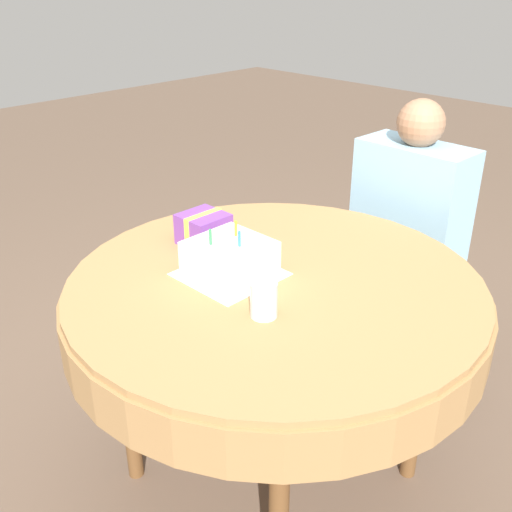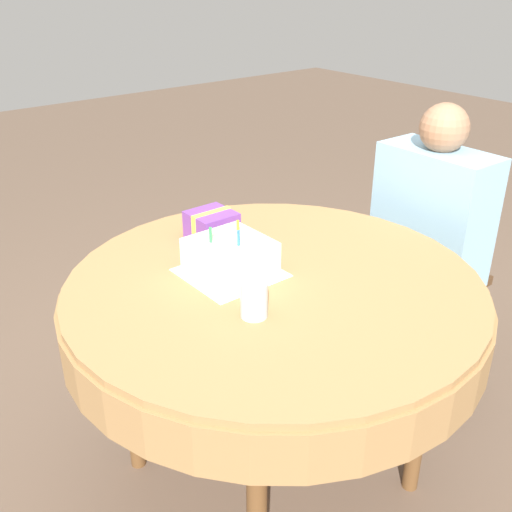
% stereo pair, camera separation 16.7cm
% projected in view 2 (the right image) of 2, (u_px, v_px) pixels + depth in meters
% --- Properties ---
extents(ground_plane, '(12.00, 12.00, 0.00)m').
position_uv_depth(ground_plane, '(271.00, 474.00, 2.00)').
color(ground_plane, brown).
extents(dining_table, '(1.19, 1.19, 0.74)m').
position_uv_depth(dining_table, '(274.00, 306.00, 1.71)').
color(dining_table, '#9E7547').
rests_on(dining_table, ground_plane).
extents(chair, '(0.37, 0.37, 0.92)m').
position_uv_depth(chair, '(436.00, 260.00, 2.32)').
color(chair, '#4C331E').
rests_on(chair, ground_plane).
extents(person, '(0.42, 0.30, 1.11)m').
position_uv_depth(person, '(427.00, 225.00, 2.20)').
color(person, '#9E7051').
rests_on(person, ground_plane).
extents(napkin, '(0.25, 0.25, 0.00)m').
position_uv_depth(napkin, '(230.00, 273.00, 1.71)').
color(napkin, white).
rests_on(napkin, dining_table).
extents(birthday_cake, '(0.20, 0.20, 0.14)m').
position_uv_depth(birthday_cake, '(230.00, 257.00, 1.69)').
color(birthday_cake, white).
rests_on(birthday_cake, dining_table).
extents(drinking_glass, '(0.07, 0.07, 0.09)m').
position_uv_depth(drinking_glass, '(254.00, 300.00, 1.48)').
color(drinking_glass, silver).
rests_on(drinking_glass, dining_table).
extents(gift_box, '(0.13, 0.14, 0.10)m').
position_uv_depth(gift_box, '(212.00, 227.00, 1.88)').
color(gift_box, '#753D99').
rests_on(gift_box, dining_table).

